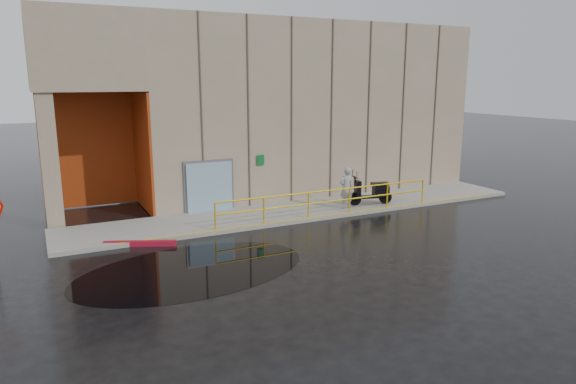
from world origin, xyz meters
The scene contains 8 objects.
ground centered at (0.00, 0.00, 0.00)m, with size 120.00×120.00×0.00m, color black.
sidewalk centered at (4.00, 4.50, 0.07)m, with size 20.00×3.00×0.15m, color gray.
building centered at (5.10, 10.98, 4.21)m, with size 20.00×10.17×8.00m.
guardrail centered at (4.25, 3.15, 0.68)m, with size 9.56×0.06×1.03m.
person centered at (5.44, 3.77, 1.02)m, with size 0.64×0.42×1.74m, color #9B9B9F.
scooter centered at (6.76, 3.86, 1.02)m, with size 2.01×1.05×1.52m.
red_curb centered at (-3.20, 2.95, 0.09)m, with size 2.40×0.18×0.18m, color maroon.
puddle centered at (-2.26, 0.03, 0.00)m, with size 6.96×4.28×0.01m, color black.
Camera 1 is at (-6.05, -13.87, 5.44)m, focal length 32.00 mm.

